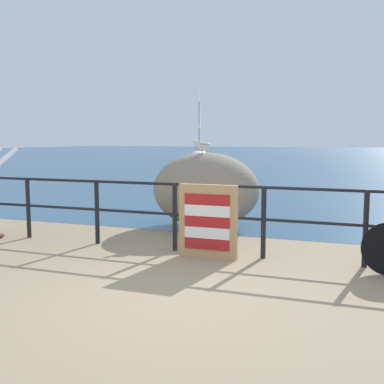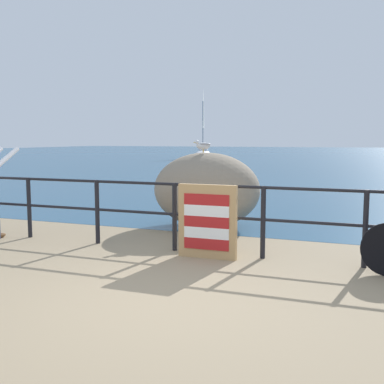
{
  "view_description": "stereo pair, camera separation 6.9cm",
  "coord_description": "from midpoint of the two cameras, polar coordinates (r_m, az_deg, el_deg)",
  "views": [
    {
      "loc": [
        1.91,
        -4.19,
        1.67
      ],
      "look_at": [
        -0.54,
        2.54,
        0.85
      ],
      "focal_mm": 43.32,
      "sensor_mm": 36.0,
      "label": 1
    },
    {
      "loc": [
        1.97,
        -4.16,
        1.67
      ],
      "look_at": [
        -0.54,
        2.54,
        0.85
      ],
      "focal_mm": 43.32,
      "sensor_mm": 36.0,
      "label": 2
    }
  ],
  "objects": [
    {
      "name": "breakwater_boulder_main",
      "position": [
        8.78,
        2.0,
        0.26
      ],
      "size": [
        2.05,
        1.61,
        1.41
      ],
      "color": "gray",
      "rests_on": "ground"
    },
    {
      "name": "sea_surface",
      "position": [
        52.7,
        18.5,
        4.4
      ],
      "size": [
        120.0,
        90.0,
        0.01
      ],
      "primitive_type": "cube",
      "color": "navy",
      "rests_on": "ground_plane"
    },
    {
      "name": "folded_deckchair_stack",
      "position": [
        6.48,
        2.21,
        -3.65
      ],
      "size": [
        0.84,
        0.1,
        1.04
      ],
      "color": "tan",
      "rests_on": "ground_plane"
    },
    {
      "name": "ground_plane",
      "position": [
        24.31,
        15.95,
        2.24
      ],
      "size": [
        120.0,
        120.0,
        0.1
      ],
      "primitive_type": "cube",
      "color": "#937F60"
    },
    {
      "name": "promenade_railing",
      "position": [
        6.68,
        3.43,
        -2.34
      ],
      "size": [
        9.43,
        0.07,
        1.02
      ],
      "color": "black",
      "rests_on": "ground_plane"
    },
    {
      "name": "sailboat",
      "position": [
        40.7,
        1.41,
        5.19
      ],
      "size": [
        2.42,
        4.59,
        6.16
      ],
      "rotation": [
        0.0,
        0.0,
        4.98
      ],
      "color": "white",
      "rests_on": "sea_surface"
    },
    {
      "name": "seagull",
      "position": [
        8.66,
        1.6,
        5.79
      ],
      "size": [
        0.33,
        0.23,
        0.23
      ],
      "rotation": [
        0.0,
        0.0,
        3.66
      ],
      "color": "gold",
      "rests_on": "breakwater_boulder_main"
    }
  ]
}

